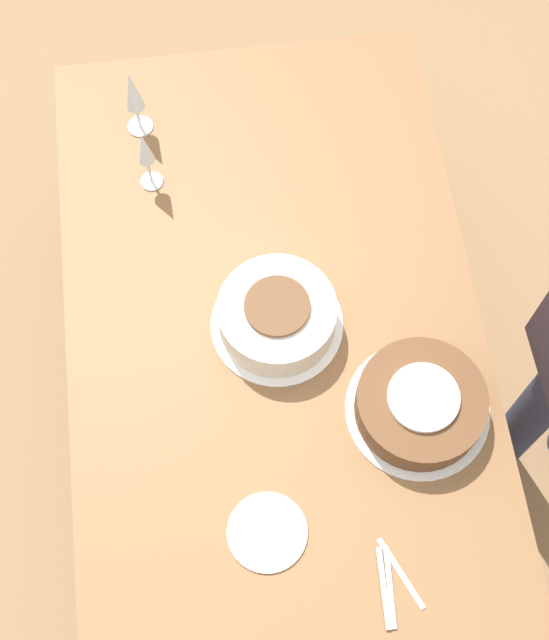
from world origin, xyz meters
TOP-DOWN VIEW (x-y plane):
  - ground_plane at (0.00, 0.00)m, footprint 12.00×12.00m
  - dining_table at (0.00, 0.00)m, footprint 1.70×1.00m
  - cake_center_white at (0.01, -0.01)m, footprint 0.32×0.32m
  - cake_front_chocolate at (-0.25, -0.30)m, footprint 0.33×0.33m
  - wine_glass_near at (0.62, 0.28)m, footprint 0.07×0.07m
  - wine_glass_far at (0.45, 0.26)m, footprint 0.06×0.06m
  - dessert_plate_left at (-0.48, 0.08)m, footprint 0.18×0.18m
  - fork_pile at (-0.62, -0.17)m, footprint 0.19×0.09m

SIDE VIEW (x-z plane):
  - ground_plane at x=0.00m, z-range 0.00..0.00m
  - dining_table at x=0.00m, z-range 0.28..1.01m
  - dessert_plate_left at x=-0.48m, z-range 0.74..0.75m
  - fork_pile at x=-0.62m, z-range 0.74..0.75m
  - cake_front_chocolate at x=-0.25m, z-range 0.73..0.83m
  - cake_center_white at x=0.01m, z-range 0.73..0.85m
  - wine_glass_far at x=0.45m, z-range 0.77..0.98m
  - wine_glass_near at x=0.62m, z-range 0.77..0.99m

